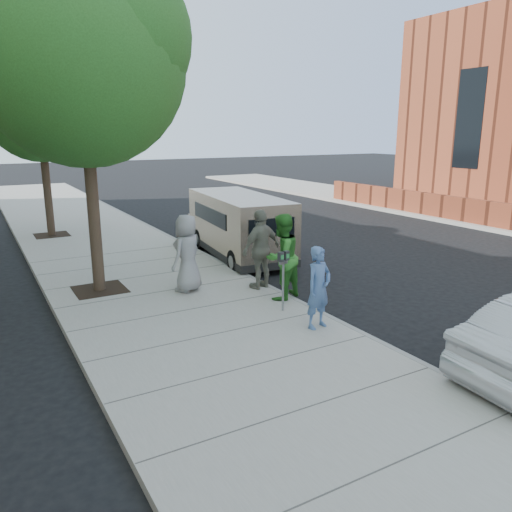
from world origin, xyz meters
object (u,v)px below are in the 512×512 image
at_px(van, 238,224).
at_px(tree_near, 83,54).
at_px(parking_meter, 283,268).
at_px(person_striped_polo, 261,249).
at_px(tree_far, 40,102).
at_px(person_green_shirt, 282,257).
at_px(person_gray_shirt, 187,253).
at_px(person_officer, 319,288).

bearing_deg(van, tree_near, -152.97).
xyz_separation_m(parking_meter, person_striped_polo, (0.41, 1.62, 0.03)).
height_order(tree_far, person_striped_polo, tree_far).
height_order(tree_near, person_green_shirt, tree_near).
xyz_separation_m(person_green_shirt, person_gray_shirt, (-1.64, 1.61, -0.05)).
xyz_separation_m(van, person_officer, (-1.58, -6.33, -0.08)).
height_order(person_green_shirt, person_striped_polo, person_green_shirt).
xyz_separation_m(tree_near, parking_meter, (3.04, -3.45, -4.45)).
bearing_deg(person_officer, tree_near, 112.96).
distance_m(person_officer, person_green_shirt, 1.87).
bearing_deg(van, person_gray_shirt, -128.44).
xyz_separation_m(parking_meter, van, (1.66, 5.20, -0.05)).
bearing_deg(person_green_shirt, tree_far, -91.12).
bearing_deg(parking_meter, tree_far, 95.21).
relative_size(person_officer, person_gray_shirt, 0.88).
distance_m(tree_far, person_green_shirt, 11.54).
distance_m(parking_meter, person_green_shirt, 0.81).
relative_size(person_green_shirt, person_striped_polo, 1.01).
bearing_deg(person_green_shirt, person_officer, 60.32).
bearing_deg(parking_meter, van, 62.10).
xyz_separation_m(tree_far, person_green_shirt, (3.45, -10.35, -3.75)).
height_order(tree_far, person_officer, tree_far).
height_order(parking_meter, person_striped_polo, person_striped_polo).
relative_size(tree_near, person_striped_polo, 3.86).
distance_m(tree_near, parking_meter, 6.40).
relative_size(person_green_shirt, person_gray_shirt, 1.06).
bearing_deg(person_striped_polo, tree_far, -82.91).
distance_m(tree_far, person_striped_polo, 10.73).
height_order(parking_meter, person_officer, person_officer).
xyz_separation_m(tree_far, parking_meter, (3.04, -11.05, -3.79)).
height_order(tree_far, person_green_shirt, tree_far).
distance_m(parking_meter, person_striped_polo, 1.67).
bearing_deg(tree_near, parking_meter, -48.62).
distance_m(tree_far, person_gray_shirt, 9.70).
distance_m(person_officer, person_striped_polo, 2.78).
xyz_separation_m(tree_far, van, (4.70, -5.85, -3.84)).
distance_m(tree_near, person_green_shirt, 6.24).
height_order(tree_near, person_gray_shirt, tree_near).
bearing_deg(person_gray_shirt, tree_far, -111.31).
bearing_deg(parking_meter, person_green_shirt, 49.55).
bearing_deg(person_striped_polo, parking_meter, 62.65).
xyz_separation_m(tree_far, person_officer, (3.12, -12.19, -3.92)).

